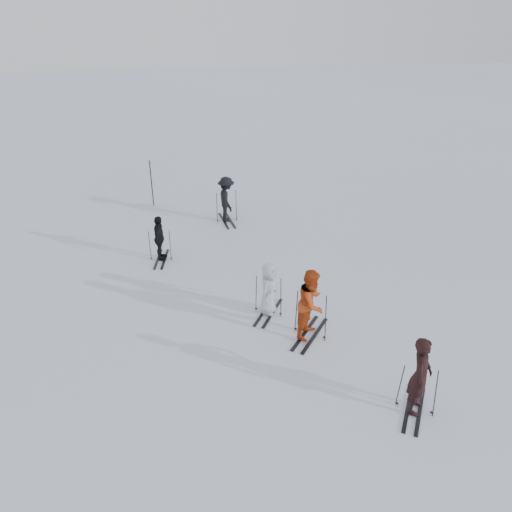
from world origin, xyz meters
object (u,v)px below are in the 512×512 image
(skier_grey, at_px, (268,289))
(skier_uphill_far, at_px, (226,200))
(skier_near_dark, at_px, (420,377))
(skier_uphill_left, at_px, (159,239))
(piste_marker, at_px, (152,183))
(skier_red, at_px, (311,304))

(skier_grey, distance_m, skier_uphill_far, 6.97)
(skier_uphill_far, bearing_deg, skier_grey, 176.91)
(skier_near_dark, xyz_separation_m, skier_uphill_left, (-5.62, 8.10, -0.14))
(piste_marker, bearing_deg, skier_grey, -68.94)
(skier_near_dark, relative_size, skier_grey, 1.20)
(skier_near_dark, height_order, skier_red, skier_red)
(skier_red, distance_m, skier_uphill_far, 8.30)
(skier_near_dark, relative_size, piste_marker, 0.92)
(skier_red, distance_m, piste_marker, 11.37)
(skier_near_dark, bearing_deg, skier_uphill_far, 45.83)
(skier_grey, xyz_separation_m, piste_marker, (-3.55, 9.23, 0.23))
(piste_marker, bearing_deg, skier_uphill_left, -85.34)
(skier_grey, bearing_deg, skier_red, -113.70)
(skier_uphill_left, xyz_separation_m, skier_uphill_far, (2.59, 3.11, 0.13))
(skier_uphill_left, relative_size, piste_marker, 0.78)
(skier_red, relative_size, skier_uphill_far, 1.06)
(skier_red, bearing_deg, piste_marker, 58.81)
(skier_uphill_left, distance_m, skier_uphill_far, 4.05)
(skier_uphill_left, bearing_deg, piste_marker, 12.54)
(skier_red, xyz_separation_m, skier_uphill_left, (-4.03, 5.06, -0.18))
(skier_uphill_left, distance_m, piste_marker, 5.41)
(skier_uphill_left, bearing_deg, skier_red, -133.57)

